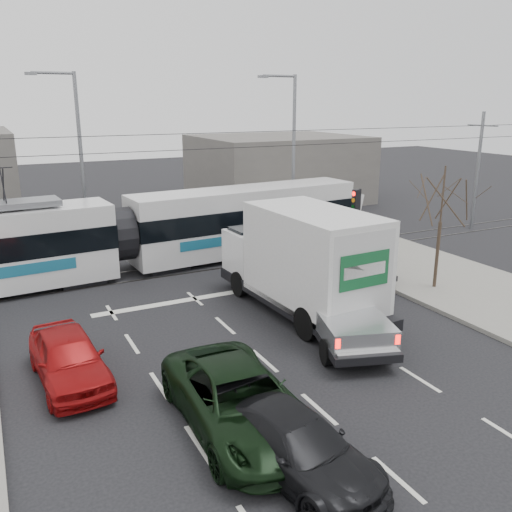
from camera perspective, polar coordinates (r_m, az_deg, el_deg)
name	(u,v)px	position (r m, az deg, el deg)	size (l,w,h in m)	color
ground	(312,350)	(17.52, 5.91, -9.77)	(120.00, 120.00, 0.00)	black
sidewalk_right	(508,302)	(23.29, 25.00, -4.39)	(6.00, 60.00, 0.15)	gray
rails	(199,266)	(25.90, -6.05, -1.10)	(60.00, 1.60, 0.03)	#33302D
building_right	(277,169)	(42.85, 2.27, 9.19)	(12.00, 10.00, 5.00)	#65605B
bare_tree	(442,200)	(22.92, 19.03, 5.59)	(2.40, 2.40, 5.00)	#47382B
traffic_signal	(357,211)	(25.31, 10.57, 4.69)	(0.44, 0.44, 3.60)	black
street_lamp_near	(291,146)	(31.64, 3.70, 11.49)	(2.38, 0.25, 9.00)	slate
street_lamp_far	(77,151)	(29.64, -18.33, 10.43)	(2.38, 0.25, 9.00)	slate
catenary	(196,185)	(25.04, -6.31, 7.39)	(60.00, 0.20, 7.00)	black
tram	(120,235)	(24.96, -14.16, 2.11)	(25.03, 4.30, 5.08)	silver
silver_pickup	(336,303)	(18.46, 8.37, -4.89)	(3.69, 6.21, 2.14)	black
box_truck	(302,262)	(19.78, 4.91, -0.59)	(3.06, 8.05, 3.97)	black
navy_pickup	(348,255)	(24.58, 9.63, 0.06)	(1.93, 4.57, 1.89)	black
green_car	(239,400)	(13.30, -1.80, -14.94)	(2.51, 5.44, 1.51)	black
red_car	(69,358)	(16.16, -19.12, -10.07)	(1.73, 4.29, 1.46)	#9D0E0F
dark_car	(297,445)	(12.07, 4.35, -19.22)	(1.80, 4.42, 1.28)	black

